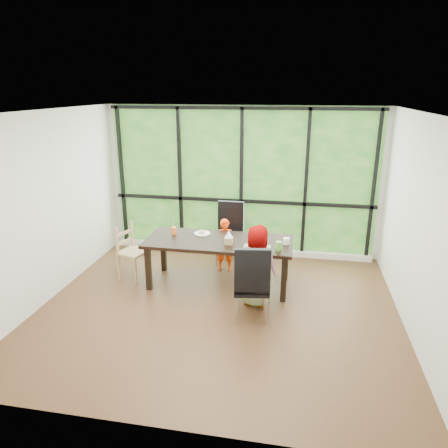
{
  "coord_description": "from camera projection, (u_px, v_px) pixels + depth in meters",
  "views": [
    {
      "loc": [
        1.03,
        -5.15,
        2.98
      ],
      "look_at": [
        -0.03,
        0.64,
        1.05
      ],
      "focal_mm": 33.39,
      "sensor_mm": 36.0,
      "label": 1
    }
  ],
  "objects": [
    {
      "name": "plate_near",
      "position": [
        257.0,
        247.0,
        6.1
      ],
      "size": [
        0.21,
        0.21,
        0.01
      ],
      "primitive_type": "cylinder",
      "color": "white",
      "rests_on": "dining_table"
    },
    {
      "name": "chair_interior_leather",
      "position": [
        251.0,
        282.0,
        5.51
      ],
      "size": [
        0.53,
        0.53,
        1.08
      ],
      "primitive_type": "cube",
      "rotation": [
        0.0,
        0.0,
        3.3
      ],
      "color": "black",
      "rests_on": "ground"
    },
    {
      "name": "crepe_rolls_near",
      "position": [
        257.0,
        246.0,
        6.09
      ],
      "size": [
        0.05,
        0.12,
        0.04
      ],
      "primitive_type": null,
      "color": "tan",
      "rests_on": "plate_near"
    },
    {
      "name": "white_mug",
      "position": [
        286.0,
        241.0,
        6.23
      ],
      "size": [
        0.1,
        0.1,
        0.1
      ],
      "primitive_type": "cylinder",
      "color": "white",
      "rests_on": "dining_table"
    },
    {
      "name": "child_toddler",
      "position": [
        225.0,
        245.0,
        7.02
      ],
      "size": [
        0.36,
        0.27,
        0.91
      ],
      "primitive_type": "imported",
      "rotation": [
        0.0,
        0.0,
        0.17
      ],
      "color": "#FF4307",
      "rests_on": "ground"
    },
    {
      "name": "window_mullions",
      "position": [
        241.0,
        182.0,
        7.54
      ],
      "size": [
        4.8,
        0.06,
        2.65
      ],
      "primitive_type": null,
      "color": "black",
      "rests_on": "back_wall"
    },
    {
      "name": "chair_window_leather",
      "position": [
        229.0,
        234.0,
        7.3
      ],
      "size": [
        0.47,
        0.47,
        1.08
      ],
      "primitive_type": "cube",
      "rotation": [
        0.0,
        0.0,
        0.01
      ],
      "color": "black",
      "rests_on": "ground"
    },
    {
      "name": "tissue_box",
      "position": [
        229.0,
        241.0,
        6.23
      ],
      "size": [
        0.12,
        0.12,
        0.1
      ],
      "primitive_type": "cube",
      "color": "tan",
      "rests_on": "dining_table"
    },
    {
      "name": "straw_white",
      "position": [
        174.0,
        225.0,
        6.62
      ],
      "size": [
        0.01,
        0.04,
        0.2
      ],
      "primitive_type": "cylinder",
      "rotation": [
        0.14,
        0.0,
        0.0
      ],
      "color": "white",
      "rests_on": "orange_cup"
    },
    {
      "name": "green_cup",
      "position": [
        278.0,
        246.0,
        5.98
      ],
      "size": [
        0.09,
        0.09,
        0.13
      ],
      "primitive_type": "cylinder",
      "color": "#5CC93A",
      "rests_on": "dining_table"
    },
    {
      "name": "ground",
      "position": [
        218.0,
        308.0,
        5.92
      ],
      "size": [
        5.0,
        5.0,
        0.0
      ],
      "primitive_type": "plane",
      "color": "black",
      "rests_on": "ground"
    },
    {
      "name": "child_older",
      "position": [
        258.0,
        266.0,
        5.85
      ],
      "size": [
        0.65,
        0.49,
        1.19
      ],
      "primitive_type": "imported",
      "rotation": [
        0.0,
        0.0,
        2.94
      ],
      "color": "slate",
      "rests_on": "ground"
    },
    {
      "name": "chair_end_beech",
      "position": [
        134.0,
        252.0,
        6.74
      ],
      "size": [
        0.51,
        0.53,
        0.9
      ],
      "primitive_type": "cube",
      "rotation": [
        0.0,
        0.0,
        1.25
      ],
      "color": "tan",
      "rests_on": "ground"
    },
    {
      "name": "dining_table",
      "position": [
        219.0,
        263.0,
        6.52
      ],
      "size": [
        2.3,
        1.04,
        0.75
      ],
      "primitive_type": "cube",
      "rotation": [
        0.0,
        0.0,
        -0.05
      ],
      "color": "black",
      "rests_on": "ground"
    },
    {
      "name": "back_wall",
      "position": [
        242.0,
        182.0,
        7.6
      ],
      "size": [
        5.0,
        0.0,
        5.0
      ],
      "primitive_type": "plane",
      "rotation": [
        1.57,
        0.0,
        0.0
      ],
      "color": "silver",
      "rests_on": "ground"
    },
    {
      "name": "placemat",
      "position": [
        257.0,
        248.0,
        6.09
      ],
      "size": [
        0.39,
        0.28,
        0.01
      ],
      "primitive_type": "cube",
      "color": "tan",
      "rests_on": "dining_table"
    },
    {
      "name": "orange_cup",
      "position": [
        174.0,
        231.0,
        6.65
      ],
      "size": [
        0.07,
        0.07,
        0.12
      ],
      "primitive_type": "cylinder",
      "color": "orange",
      "rests_on": "dining_table"
    },
    {
      "name": "straw_pink",
      "position": [
        279.0,
        239.0,
        5.94
      ],
      "size": [
        0.01,
        0.04,
        0.2
      ],
      "primitive_type": "cylinder",
      "rotation": [
        0.14,
        0.0,
        0.0
      ],
      "color": "pink",
      "rests_on": "green_cup"
    },
    {
      "name": "plate_far",
      "position": [
        202.0,
        233.0,
        6.67
      ],
      "size": [
        0.26,
        0.26,
        0.02
      ],
      "primitive_type": "cylinder",
      "color": "white",
      "rests_on": "dining_table"
    },
    {
      "name": "window_sill",
      "position": [
        240.0,
        250.0,
        7.91
      ],
      "size": [
        4.8,
        0.12,
        0.1
      ],
      "primitive_type": "cube",
      "color": "silver",
      "rests_on": "ground"
    },
    {
      "name": "foliage_backdrop",
      "position": [
        242.0,
        182.0,
        7.58
      ],
      "size": [
        4.8,
        0.02,
        2.65
      ],
      "primitive_type": "cube",
      "color": "#195218",
      "rests_on": "back_wall"
    },
    {
      "name": "tissue",
      "position": [
        229.0,
        234.0,
        6.2
      ],
      "size": [
        0.12,
        0.12,
        0.11
      ],
      "primitive_type": "cone",
      "color": "white",
      "rests_on": "tissue_box"
    },
    {
      "name": "crepe_rolls_far",
      "position": [
        202.0,
        232.0,
        6.66
      ],
      "size": [
        0.1,
        0.12,
        0.04
      ],
      "primitive_type": null,
      "color": "tan",
      "rests_on": "plate_far"
    }
  ]
}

